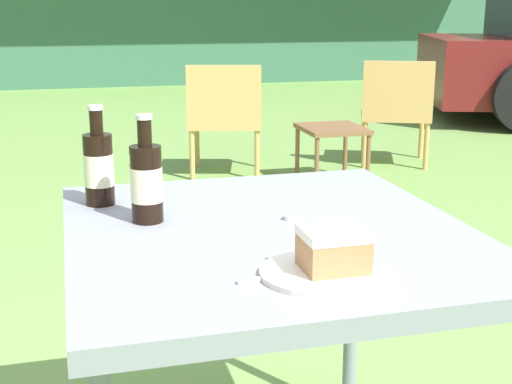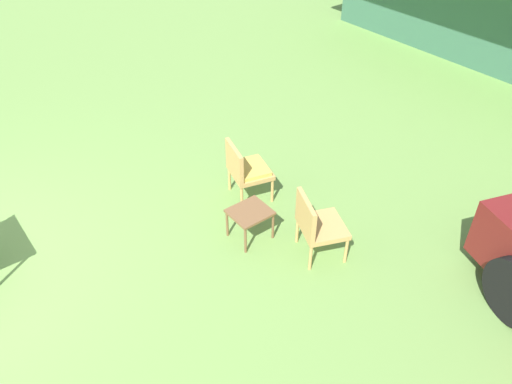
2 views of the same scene
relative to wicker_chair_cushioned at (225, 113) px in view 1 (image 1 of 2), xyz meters
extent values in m
cylinder|color=black|center=(3.74, 2.68, -0.09)|extent=(0.72, 0.42, 0.69)
cylinder|color=tan|center=(0.29, 0.20, -0.27)|extent=(0.04, 0.04, 0.35)
cylinder|color=tan|center=(-0.15, 0.31, -0.27)|extent=(0.04, 0.04, 0.35)
cylinder|color=tan|center=(0.18, -0.20, -0.27)|extent=(0.04, 0.04, 0.35)
cylinder|color=tan|center=(-0.26, -0.09, -0.27)|extent=(0.04, 0.04, 0.35)
cube|color=tan|center=(0.02, 0.06, -0.06)|extent=(0.61, 0.59, 0.06)
cube|color=tan|center=(-0.04, -0.15, 0.16)|extent=(0.50, 0.18, 0.38)
cube|color=gold|center=(0.02, 0.06, -0.01)|extent=(0.54, 0.50, 0.05)
cylinder|color=tan|center=(1.62, 0.16, -0.27)|extent=(0.04, 0.04, 0.35)
cylinder|color=tan|center=(1.20, 0.33, -0.27)|extent=(0.04, 0.04, 0.35)
cylinder|color=tan|center=(1.46, -0.22, -0.27)|extent=(0.04, 0.04, 0.35)
cylinder|color=tan|center=(1.04, -0.05, -0.27)|extent=(0.04, 0.04, 0.35)
cube|color=tan|center=(1.33, 0.06, -0.06)|extent=(0.65, 0.63, 0.06)
cube|color=tan|center=(1.25, -0.14, 0.16)|extent=(0.48, 0.24, 0.38)
cube|color=brown|center=(0.64, -0.43, -0.07)|extent=(0.41, 0.45, 0.03)
cylinder|color=brown|center=(0.46, -0.62, -0.26)|extent=(0.03, 0.03, 0.36)
cylinder|color=brown|center=(0.82, -0.62, -0.26)|extent=(0.03, 0.03, 0.36)
cylinder|color=brown|center=(0.46, -0.23, -0.26)|extent=(0.03, 0.03, 0.36)
cylinder|color=brown|center=(0.82, -0.23, -0.26)|extent=(0.03, 0.03, 0.36)
cube|color=gray|center=(-0.69, -3.51, 0.28)|extent=(0.81, 0.90, 0.04)
cylinder|color=gray|center=(-1.06, -3.10, -0.09)|extent=(0.04, 0.04, 0.70)
cylinder|color=gray|center=(-0.33, -3.10, -0.09)|extent=(0.04, 0.04, 0.70)
cylinder|color=silver|center=(-0.68, -3.79, 0.30)|extent=(0.20, 0.20, 0.01)
cube|color=#AD7A4C|center=(-0.66, -3.79, 0.34)|extent=(0.11, 0.09, 0.05)
cube|color=silver|center=(-0.66, -3.79, 0.37)|extent=(0.11, 0.09, 0.02)
cylinder|color=black|center=(-0.92, -3.40, 0.38)|extent=(0.07, 0.07, 0.16)
cylinder|color=black|center=(-0.92, -3.40, 0.49)|extent=(0.03, 0.03, 0.06)
cylinder|color=silver|center=(-0.92, -3.40, 0.52)|extent=(0.03, 0.03, 0.01)
cylinder|color=beige|center=(-0.92, -3.40, 0.38)|extent=(0.07, 0.07, 0.07)
cylinder|color=black|center=(-1.01, -3.24, 0.38)|extent=(0.07, 0.07, 0.16)
cylinder|color=black|center=(-1.01, -3.24, 0.49)|extent=(0.03, 0.03, 0.06)
cylinder|color=silver|center=(-1.01, -3.24, 0.52)|extent=(0.03, 0.03, 0.01)
cylinder|color=beige|center=(-1.01, -3.24, 0.38)|extent=(0.07, 0.07, 0.07)
cube|color=silver|center=(-0.73, -3.78, 0.30)|extent=(0.20, 0.03, 0.01)
cylinder|color=silver|center=(-0.63, -3.47, 0.30)|extent=(0.03, 0.03, 0.01)
camera|label=1|loc=(-1.08, -4.85, 0.74)|focal=50.00mm
camera|label=2|loc=(4.12, -3.02, 3.60)|focal=35.00mm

